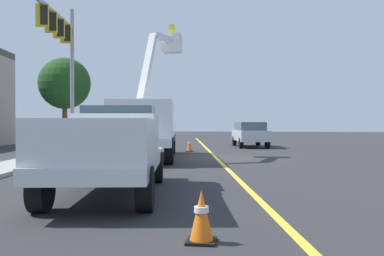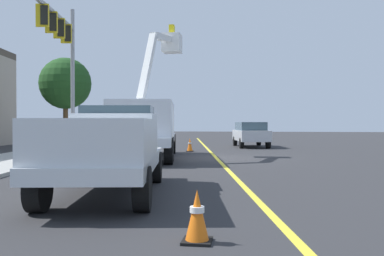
# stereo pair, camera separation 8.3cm
# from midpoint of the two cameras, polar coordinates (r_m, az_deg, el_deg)

# --- Properties ---
(ground) EXTENTS (120.00, 120.00, 0.00)m
(ground) POSITION_cam_midpoint_polar(r_m,az_deg,el_deg) (19.16, 3.51, -4.17)
(ground) COLOR #2D2D30
(sidewalk_far_side) EXTENTS (59.74, 13.77, 0.12)m
(sidewalk_far_side) POSITION_cam_midpoint_polar(r_m,az_deg,el_deg) (20.37, -21.80, -3.76)
(sidewalk_far_side) COLOR #9E9E99
(sidewalk_far_side) RESTS_ON ground
(lane_centre_stripe) EXTENTS (49.30, 8.67, 0.01)m
(lane_centre_stripe) POSITION_cam_midpoint_polar(r_m,az_deg,el_deg) (19.16, 3.51, -4.16)
(lane_centre_stripe) COLOR yellow
(lane_centre_stripe) RESTS_ON ground
(utility_bucket_truck) EXTENTS (8.51, 3.86, 6.49)m
(utility_bucket_truck) POSITION_cam_midpoint_polar(r_m,az_deg,el_deg) (19.05, -6.17, 0.62)
(utility_bucket_truck) COLOR white
(utility_bucket_truck) RESTS_ON ground
(service_pickup_truck) EXTENTS (5.88, 3.02, 2.06)m
(service_pickup_truck) POSITION_cam_midpoint_polar(r_m,az_deg,el_deg) (9.41, -11.35, -2.38)
(service_pickup_truck) COLOR silver
(service_pickup_truck) RESTS_ON ground
(passing_minivan) EXTENTS (5.05, 2.69, 1.69)m
(passing_minivan) POSITION_cam_midpoint_polar(r_m,az_deg,el_deg) (28.12, 8.26, -0.65)
(passing_minivan) COLOR silver
(passing_minivan) RESTS_ON ground
(traffic_cone_leading) EXTENTS (0.40, 0.40, 0.72)m
(traffic_cone_leading) POSITION_cam_midpoint_polar(r_m,az_deg,el_deg) (5.65, 1.15, -12.24)
(traffic_cone_leading) COLOR black
(traffic_cone_leading) RESTS_ON ground
(traffic_cone_mid_front) EXTENTS (0.40, 0.40, 0.78)m
(traffic_cone_mid_front) POSITION_cam_midpoint_polar(r_m,az_deg,el_deg) (23.35, -0.20, -2.36)
(traffic_cone_mid_front) COLOR black
(traffic_cone_mid_front) RESTS_ON ground
(traffic_signal_mast) EXTENTS (5.53, 1.23, 7.97)m
(traffic_signal_mast) POSITION_cam_midpoint_polar(r_m,az_deg,el_deg) (22.33, -17.44, 10.72)
(traffic_signal_mast) COLOR gray
(traffic_signal_mast) RESTS_ON ground
(street_tree_right) EXTENTS (3.40, 3.40, 5.97)m
(street_tree_right) POSITION_cam_midpoint_polar(r_m,az_deg,el_deg) (28.51, -17.18, 5.93)
(street_tree_right) COLOR brown
(street_tree_right) RESTS_ON ground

